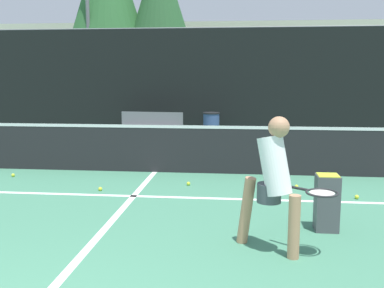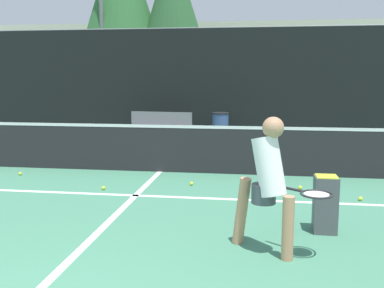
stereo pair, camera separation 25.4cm
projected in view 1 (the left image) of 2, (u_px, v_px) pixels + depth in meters
court_service_line at (134, 196)px, 7.19m from camera, size 8.25×0.10×0.01m
court_center_mark at (118, 214)px, 6.26m from camera, size 0.10×5.55×0.01m
net at (155, 147)px, 8.91m from camera, size 11.09×0.09×1.07m
fence_back at (185, 84)px, 13.63m from camera, size 24.00×0.06×3.33m
player_practicing at (274, 178)px, 4.83m from camera, size 1.15×0.67×1.50m
tennis_ball_scattered_5 at (357, 197)px, 7.03m from camera, size 0.07×0.07×0.07m
tennis_ball_scattered_6 at (13, 175)px, 8.56m from camera, size 0.07×0.07×0.07m
tennis_ball_scattered_7 at (320, 194)px, 7.18m from camera, size 0.07×0.07×0.07m
tennis_ball_scattered_8 at (100, 189)px, 7.52m from camera, size 0.07×0.07×0.07m
tennis_ball_scattered_9 at (188, 184)px, 7.89m from camera, size 0.07×0.07×0.07m
tennis_ball_scattered_10 at (296, 186)px, 7.69m from camera, size 0.07×0.07×0.07m
ball_hopper at (327, 201)px, 5.58m from camera, size 0.28×0.28×0.71m
courtside_bench at (151, 126)px, 12.94m from camera, size 1.87×0.55×0.86m
trash_bin at (211, 127)px, 12.94m from camera, size 0.48×0.48×0.86m
parked_car at (136, 110)px, 16.79m from camera, size 1.69×4.58×1.48m
building_far at (212, 66)px, 26.55m from camera, size 36.00×2.40×4.88m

